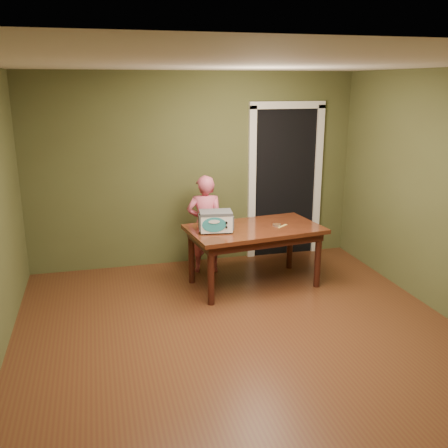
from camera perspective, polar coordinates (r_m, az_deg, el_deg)
The scene contains 8 objects.
floor at distance 4.95m, azimuth 2.83°, elevation -13.79°, with size 5.00×5.00×0.00m, color #4F2D16.
room_shell at distance 4.37m, azimuth 3.14°, elevation 6.07°, with size 4.52×5.02×2.61m.
doorway at distance 7.49m, azimuth 6.13°, elevation 5.08°, with size 1.10×0.66×2.25m.
dining_table at distance 6.11m, azimuth 3.49°, elevation -1.26°, with size 1.70×1.09×0.75m.
toy_oven at distance 5.86m, azimuth -0.95°, elevation 0.40°, with size 0.43×0.32×0.25m.
baking_pan at distance 6.17m, azimuth 6.05°, elevation -0.08°, with size 0.10×0.10×0.02m.
spatula at distance 6.15m, azimuth 6.71°, elevation -0.23°, with size 0.18×0.03×0.01m, color #D2B75B.
child at distance 6.55m, azimuth -2.17°, elevation -0.03°, with size 0.48×0.31×1.31m, color #CD546E.
Camera 1 is at (-1.31, -4.10, 2.45)m, focal length 40.00 mm.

